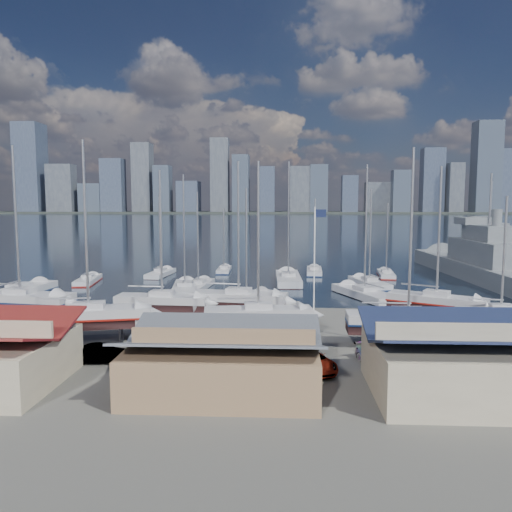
# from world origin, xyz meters

# --- Properties ---
(ground) EXTENTS (1400.00, 1400.00, 0.00)m
(ground) POSITION_xyz_m (0.00, -10.00, 0.00)
(ground) COLOR #605E59
(ground) RESTS_ON ground
(water) EXTENTS (1400.00, 600.00, 0.40)m
(water) POSITION_xyz_m (0.00, 300.00, -0.15)
(water) COLOR #192739
(water) RESTS_ON ground
(far_shore) EXTENTS (1400.00, 80.00, 2.20)m
(far_shore) POSITION_xyz_m (0.00, 560.00, 1.10)
(far_shore) COLOR #2D332D
(far_shore) RESTS_ON ground
(skyline) EXTENTS (639.14, 43.80, 107.69)m
(skyline) POSITION_xyz_m (-7.83, 553.76, 39.09)
(skyline) COLOR #475166
(skyline) RESTS_ON far_shore
(shed_grey) EXTENTS (12.60, 8.40, 4.17)m
(shed_grey) POSITION_xyz_m (0.00, -26.00, 2.15)
(shed_grey) COLOR #8C6B4C
(shed_grey) RESTS_ON ground
(shed_blue) EXTENTS (13.65, 9.45, 4.71)m
(shed_blue) POSITION_xyz_m (16.00, -26.00, 2.42)
(shed_blue) COLOR #BFB293
(shed_blue) RESTS_ON ground
(sailboat_cradle_0) EXTENTS (11.41, 4.74, 17.75)m
(sailboat_cradle_0) POSITION_xyz_m (-22.93, -8.16, 2.16)
(sailboat_cradle_0) COLOR #2D2D33
(sailboat_cradle_0) RESTS_ON ground
(sailboat_cradle_1) EXTENTS (11.24, 5.46, 17.40)m
(sailboat_cradle_1) POSITION_xyz_m (-13.14, -14.89, 2.14)
(sailboat_cradle_1) COLOR #2D2D33
(sailboat_cradle_1) RESTS_ON ground
(sailboat_cradle_2) EXTENTS (9.49, 3.15, 15.33)m
(sailboat_cradle_2) POSITION_xyz_m (-8.44, -7.40, 2.04)
(sailboat_cradle_2) COLOR #2D2D33
(sailboat_cradle_2) RESTS_ON ground
(sailboat_cradle_3) EXTENTS (9.96, 3.95, 15.68)m
(sailboat_cradle_3) POSITION_xyz_m (1.66, -13.29, 2.05)
(sailboat_cradle_3) COLOR #2D2D33
(sailboat_cradle_3) RESTS_ON ground
(sailboat_cradle_4) EXTENTS (10.31, 4.36, 16.28)m
(sailboat_cradle_4) POSITION_xyz_m (-0.72, -6.03, 2.09)
(sailboat_cradle_4) COLOR #2D2D33
(sailboat_cradle_4) RESTS_ON ground
(sailboat_cradle_5) EXTENTS (10.35, 3.16, 16.56)m
(sailboat_cradle_5) POSITION_xyz_m (14.36, -15.35, 2.10)
(sailboat_cradle_5) COLOR #2D2D33
(sailboat_cradle_5) RESTS_ON ground
(sailboat_cradle_6) EXTENTS (9.74, 7.23, 15.69)m
(sailboat_cradle_6) POSITION_xyz_m (19.47, -6.21, 2.05)
(sailboat_cradle_6) COLOR #2D2D33
(sailboat_cradle_6) RESTS_ON ground
(sailboat_cradle_7) EXTENTS (7.78, 2.85, 12.69)m
(sailboat_cradle_7) POSITION_xyz_m (23.71, -11.31, 1.91)
(sailboat_cradle_7) COLOR #2D2D33
(sailboat_cradle_7) RESTS_ON ground
(sailboat_moored_0) EXTENTS (4.66, 12.93, 18.93)m
(sailboat_moored_0) POSITION_xyz_m (-30.36, 5.54, 0.31)
(sailboat_moored_0) COLOR black
(sailboat_moored_0) RESTS_ON water
(sailboat_moored_1) EXTENTS (3.84, 9.29, 13.47)m
(sailboat_moored_1) POSITION_xyz_m (-25.62, 16.43, 0.31)
(sailboat_moored_1) COLOR black
(sailboat_moored_1) RESTS_ON water
(sailboat_moored_2) EXTENTS (3.35, 9.28, 13.73)m
(sailboat_moored_2) POSITION_xyz_m (-16.35, 24.17, 0.32)
(sailboat_moored_2) COLOR black
(sailboat_moored_2) RESTS_ON water
(sailboat_moored_3) EXTENTS (4.60, 11.43, 16.61)m
(sailboat_moored_3) POSITION_xyz_m (-9.36, 9.23, 0.31)
(sailboat_moored_3) COLOR black
(sailboat_moored_3) RESTS_ON water
(sailboat_moored_4) EXTENTS (3.39, 9.64, 14.28)m
(sailboat_moored_4) POSITION_xyz_m (-7.97, 11.99, 0.32)
(sailboat_moored_4) COLOR black
(sailboat_moored_4) RESTS_ON water
(sailboat_moored_5) EXTENTS (2.42, 7.84, 11.62)m
(sailboat_moored_5) POSITION_xyz_m (-6.39, 29.69, 0.31)
(sailboat_moored_5) COLOR black
(sailboat_moored_5) RESTS_ON water
(sailboat_moored_6) EXTENTS (7.23, 9.74, 14.49)m
(sailboat_moored_6) POSITION_xyz_m (-0.54, 2.99, 0.31)
(sailboat_moored_6) COLOR black
(sailboat_moored_6) RESTS_ON water
(sailboat_moored_7) EXTENTS (3.95, 12.76, 19.10)m
(sailboat_moored_7) POSITION_xyz_m (4.75, 18.31, 0.33)
(sailboat_moored_7) COLOR black
(sailboat_moored_7) RESTS_ON water
(sailboat_moored_8) EXTENTS (3.02, 9.13, 13.46)m
(sailboat_moored_8) POSITION_xyz_m (9.36, 28.36, 0.31)
(sailboat_moored_8) COLOR black
(sailboat_moored_8) RESTS_ON water
(sailboat_moored_9) EXTENTS (7.39, 12.05, 17.62)m
(sailboat_moored_9) POSITION_xyz_m (14.30, 6.35, 0.32)
(sailboat_moored_9) COLOR black
(sailboat_moored_9) RESTS_ON water
(sailboat_moored_10) EXTENTS (5.09, 10.25, 14.76)m
(sailboat_moored_10) POSITION_xyz_m (16.52, 15.62, 0.31)
(sailboat_moored_10) COLOR black
(sailboat_moored_10) RESTS_ON water
(sailboat_moored_11) EXTENTS (3.29, 8.67, 12.66)m
(sailboat_moored_11) POSITION_xyz_m (20.97, 25.50, 0.31)
(sailboat_moored_11) COLOR black
(sailboat_moored_11) RESTS_ON water
(naval_ship_east) EXTENTS (9.82, 48.85, 18.37)m
(naval_ship_east) POSITION_xyz_m (35.97, 22.44, 1.67)
(naval_ship_east) COLOR slate
(naval_ship_east) RESTS_ON water
(naval_ship_west) EXTENTS (8.69, 42.65, 17.81)m
(naval_ship_west) POSITION_xyz_m (44.41, 42.82, 1.66)
(naval_ship_west) COLOR slate
(naval_ship_west) RESTS_ON water
(car_a) EXTENTS (1.61, 3.96, 1.35)m
(car_a) POSITION_xyz_m (-15.77, -20.36, 0.67)
(car_a) COLOR gray
(car_a) RESTS_ON ground
(car_b) EXTENTS (4.32, 1.82, 1.39)m
(car_b) POSITION_xyz_m (-9.93, -20.83, 0.69)
(car_b) COLOR gray
(car_b) RESTS_ON ground
(car_c) EXTENTS (4.27, 6.00, 1.52)m
(car_c) POSITION_xyz_m (5.79, -21.74, 0.76)
(car_c) COLOR gray
(car_c) RESTS_ON ground
(car_d) EXTENTS (3.47, 4.96, 1.33)m
(car_d) POSITION_xyz_m (10.97, -20.43, 0.67)
(car_d) COLOR gray
(car_d) RESTS_ON ground
(flagpole) EXTENTS (1.04, 0.12, 11.74)m
(flagpole) POSITION_xyz_m (6.71, -12.80, 6.75)
(flagpole) COLOR white
(flagpole) RESTS_ON ground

